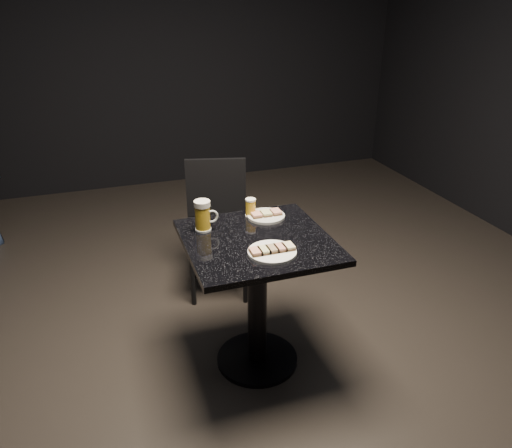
{
  "coord_description": "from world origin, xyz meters",
  "views": [
    {
      "loc": [
        -0.7,
        -2.05,
        1.85
      ],
      "look_at": [
        0.0,
        0.02,
        0.82
      ],
      "focal_mm": 35.0,
      "sensor_mm": 36.0,
      "label": 1
    }
  ],
  "objects_px": {
    "plate_large": "(272,252)",
    "plate_small": "(266,216)",
    "table": "(257,281)",
    "beer_tumbler": "(251,207)",
    "chair": "(217,218)",
    "beer_mug": "(203,216)"
  },
  "relations": [
    {
      "from": "plate_large",
      "to": "plate_small",
      "type": "xyz_separation_m",
      "value": [
        0.11,
        0.39,
        0.0
      ]
    },
    {
      "from": "table",
      "to": "beer_tumbler",
      "type": "distance_m",
      "value": 0.4
    },
    {
      "from": "table",
      "to": "chair",
      "type": "height_order",
      "value": "chair"
    },
    {
      "from": "plate_large",
      "to": "chair",
      "type": "xyz_separation_m",
      "value": [
        -0.01,
        1.0,
        -0.26
      ]
    },
    {
      "from": "plate_large",
      "to": "beer_tumbler",
      "type": "distance_m",
      "value": 0.44
    },
    {
      "from": "plate_large",
      "to": "plate_small",
      "type": "height_order",
      "value": "same"
    },
    {
      "from": "plate_small",
      "to": "beer_tumbler",
      "type": "relative_size",
      "value": 2.04
    },
    {
      "from": "beer_tumbler",
      "to": "chair",
      "type": "distance_m",
      "value": 0.64
    },
    {
      "from": "plate_large",
      "to": "beer_mug",
      "type": "distance_m",
      "value": 0.43
    },
    {
      "from": "plate_large",
      "to": "plate_small",
      "type": "bearing_deg",
      "value": 74.09
    },
    {
      "from": "table",
      "to": "beer_tumbler",
      "type": "relative_size",
      "value": 7.65
    },
    {
      "from": "beer_mug",
      "to": "table",
      "type": "bearing_deg",
      "value": -38.66
    },
    {
      "from": "plate_small",
      "to": "beer_mug",
      "type": "distance_m",
      "value": 0.36
    },
    {
      "from": "beer_mug",
      "to": "chair",
      "type": "height_order",
      "value": "beer_mug"
    },
    {
      "from": "beer_mug",
      "to": "beer_tumbler",
      "type": "relative_size",
      "value": 1.61
    },
    {
      "from": "plate_small",
      "to": "table",
      "type": "bearing_deg",
      "value": -119.37
    },
    {
      "from": "plate_large",
      "to": "plate_small",
      "type": "distance_m",
      "value": 0.4
    },
    {
      "from": "beer_mug",
      "to": "beer_tumbler",
      "type": "xyz_separation_m",
      "value": [
        0.28,
        0.09,
        -0.03
      ]
    },
    {
      "from": "beer_tumbler",
      "to": "beer_mug",
      "type": "bearing_deg",
      "value": -162.3
    },
    {
      "from": "plate_small",
      "to": "table",
      "type": "relative_size",
      "value": 0.27
    },
    {
      "from": "table",
      "to": "beer_tumbler",
      "type": "height_order",
      "value": "beer_tumbler"
    },
    {
      "from": "beer_mug",
      "to": "chair",
      "type": "bearing_deg",
      "value": 70.39
    }
  ]
}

